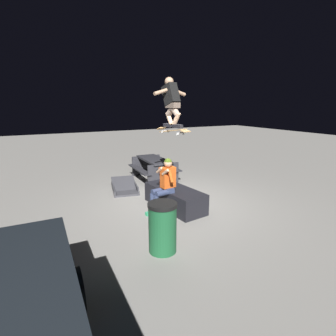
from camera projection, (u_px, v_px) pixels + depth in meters
The scene contains 8 objects.
ground_plane at pixel (176, 203), 7.16m from camera, with size 40.00×40.00×0.00m, color gray.
ledge_box_main at pixel (175, 198), 6.81m from camera, with size 1.80×0.71×0.52m, color black.
person_sitting_on_ledge at pixel (164, 183), 6.34m from camera, with size 0.60×0.77×1.35m.
skateboard at pixel (173, 131), 6.11m from camera, with size 1.04×0.37×0.14m.
skater_airborne at pixel (171, 100), 6.00m from camera, with size 0.63×0.89×1.12m.
kicker_ramp at pixel (125, 188), 8.22m from camera, with size 1.42×0.99×0.38m.
picnic_table_back at pixel (154, 166), 9.29m from camera, with size 1.74×1.39×0.75m.
trash_bin at pixel (163, 227), 4.72m from camera, with size 0.53×0.53×0.92m.
Camera 1 is at (-5.87, 3.33, 2.61)m, focal length 28.28 mm.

